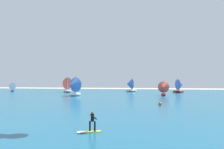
# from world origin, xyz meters

# --- Properties ---
(ocean) EXTENTS (160.00, 90.00, 0.10)m
(ocean) POSITION_xyz_m (0.00, 49.35, 0.05)
(ocean) COLOR #1E607F
(ocean) RESTS_ON ground
(kitesurfer) EXTENTS (2.02, 1.27, 1.67)m
(kitesurfer) POSITION_xyz_m (-2.06, 14.89, 0.70)
(kitesurfer) COLOR yellow
(kitesurfer) RESTS_ON ocean
(sailboat_anchored_offshore) EXTENTS (4.66, 4.17, 5.25)m
(sailboat_anchored_offshore) POSITION_xyz_m (-1.94, 71.97, 2.51)
(sailboat_anchored_offshore) COLOR silver
(sailboat_anchored_offshore) RESTS_ON ocean
(sailboat_far_right) EXTENTS (3.32, 3.80, 4.29)m
(sailboat_far_right) POSITION_xyz_m (7.92, 54.72, 2.06)
(sailboat_far_right) COLOR maroon
(sailboat_far_right) RESTS_ON ocean
(sailboat_mid_right) EXTENTS (4.46, 3.96, 5.01)m
(sailboat_mid_right) POSITION_xyz_m (14.93, 69.25, 2.40)
(sailboat_mid_right) COLOR maroon
(sailboat_mid_right) RESTS_ON ocean
(sailboat_outermost) EXTENTS (5.09, 4.74, 5.66)m
(sailboat_outermost) POSITION_xyz_m (-23.56, 66.07, 2.69)
(sailboat_outermost) COLOR silver
(sailboat_outermost) RESTS_ON ocean
(sailboat_near_shore) EXTENTS (4.38, 4.91, 5.52)m
(sailboat_near_shore) POSITION_xyz_m (-15.52, 50.25, 2.63)
(sailboat_near_shore) COLOR white
(sailboat_near_shore) RESTS_ON ocean
(sailboat_far_left) EXTENTS (2.91, 3.28, 3.69)m
(sailboat_far_left) POSITION_xyz_m (-45.60, 69.22, 1.79)
(sailboat_far_left) COLOR navy
(sailboat_far_left) RESTS_ON ocean
(marker_buoy) EXTENTS (0.54, 0.54, 0.54)m
(marker_buoy) POSITION_xyz_m (5.13, 33.26, 0.37)
(marker_buoy) COLOR #E55919
(marker_buoy) RESTS_ON ocean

